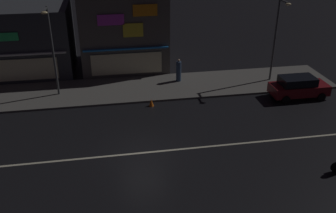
{
  "coord_description": "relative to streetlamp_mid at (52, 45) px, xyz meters",
  "views": [
    {
      "loc": [
        -1.63,
        -18.03,
        12.04
      ],
      "look_at": [
        2.21,
        4.09,
        0.82
      ],
      "focal_mm": 39.69,
      "sensor_mm": 36.0,
      "label": 1
    }
  ],
  "objects": [
    {
      "name": "parked_car_near_kerb",
      "position": [
        17.92,
        -3.21,
        -3.24
      ],
      "size": [
        4.3,
        1.98,
        1.67
      ],
      "color": "maroon",
      "rests_on": "ground"
    },
    {
      "name": "storefront_left_block",
      "position": [
        -4.5,
        6.41,
        -1.23
      ],
      "size": [
        10.83,
        7.18,
        5.78
      ],
      "color": "#383A3F",
      "rests_on": "ground"
    },
    {
      "name": "lane_divider_stripe",
      "position": [
        5.47,
        -8.79,
        -4.11
      ],
      "size": [
        31.56,
        0.16,
        0.01
      ],
      "primitive_type": "cube",
      "color": "beige",
      "rests_on": "ground"
    },
    {
      "name": "streetlamp_east",
      "position": [
        17.18,
        -0.05,
        -0.01
      ],
      "size": [
        0.44,
        1.64,
        6.67
      ],
      "color": "#47494C",
      "rests_on": "sidewalk_far"
    },
    {
      "name": "pedestrian_on_sidewalk",
      "position": [
        9.59,
        1.22,
        -3.1
      ],
      "size": [
        0.41,
        0.41,
        1.89
      ],
      "rotation": [
        0.0,
        0.0,
        5.65
      ],
      "color": "#334766",
      "rests_on": "sidewalk_far"
    },
    {
      "name": "streetlamp_mid",
      "position": [
        0.0,
        0.0,
        0.0
      ],
      "size": [
        0.44,
        1.64,
        6.68
      ],
      "color": "#47494C",
      "rests_on": "sidewalk_far"
    },
    {
      "name": "ground_plane",
      "position": [
        5.47,
        -8.79,
        -4.11
      ],
      "size": [
        140.0,
        140.0,
        0.0
      ],
      "primitive_type": "plane",
      "color": "black"
    },
    {
      "name": "traffic_cone",
      "position": [
        6.77,
        -2.78,
        -3.84
      ],
      "size": [
        0.36,
        0.36,
        0.55
      ],
      "primitive_type": "cone",
      "color": "orange",
      "rests_on": "ground"
    },
    {
      "name": "storefront_center_block",
      "position": [
        5.47,
        6.28,
        -0.55
      ],
      "size": [
        7.41,
        6.94,
        7.12
      ],
      "color": "#56514C",
      "rests_on": "ground"
    },
    {
      "name": "sidewalk_far",
      "position": [
        5.47,
        0.36,
        -4.04
      ],
      "size": [
        33.22,
        5.07,
        0.14
      ],
      "primitive_type": "cube",
      "color": "#5B5954",
      "rests_on": "ground"
    }
  ]
}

